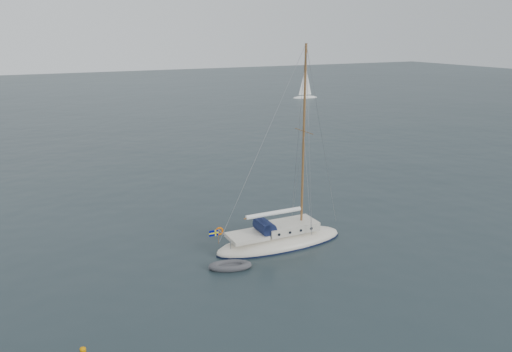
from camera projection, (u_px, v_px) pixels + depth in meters
name	position (u px, v px, depth m)	size (l,w,h in m)	color
ground	(299.00, 253.00, 30.31)	(300.00, 300.00, 0.00)	black
sailboat	(280.00, 230.00, 31.28)	(9.05, 2.71, 12.89)	beige
dinghy	(230.00, 266.00, 28.33)	(2.48, 1.12, 0.36)	#49494D
distant_yacht_b	(305.00, 83.00, 99.88)	(5.32, 2.84, 7.04)	white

